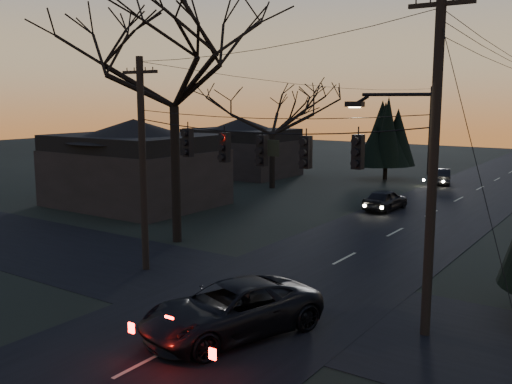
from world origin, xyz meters
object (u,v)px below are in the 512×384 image
Objects in this scene: bare_tree_left at (173,50)px; sedan_oncoming_b at (441,176)px; suv_near at (231,310)px; sedan_oncoming_a at (385,200)px; utility_pole_far_l at (428,174)px; utility_pole_left at (146,269)px; utility_pole_right at (425,334)px.

sedan_oncoming_b is at bearing 79.46° from bare_tree_left.
suv_near is 20.96m from sedan_oncoming_a.
suv_near reaches higher than sedan_oncoming_a.
bare_tree_left is 16.60m from sedan_oncoming_a.
bare_tree_left is at bearing -93.77° from utility_pole_far_l.
utility_pole_far_l is at bearing -75.99° from sedan_oncoming_a.
sedan_oncoming_a is 13.11m from sedan_oncoming_b.
utility_pole_far_l is 18.89m from sedan_oncoming_a.
utility_pole_left is 10.26m from bare_tree_left.
utility_pole_right reaches higher than suv_near.
utility_pole_far_l reaches higher than sedan_oncoming_b.
sedan_oncoming_a is at bearing 115.31° from utility_pole_right.
sedan_oncoming_a is at bearing 119.32° from suv_near.
utility_pole_left is (-11.50, 0.00, 0.00)m from utility_pole_right.
utility_pole_right is 2.59× the size of sedan_oncoming_b.
utility_pole_left is 1.54× the size of suv_near.
bare_tree_left is 14.30m from suv_near.
suv_near is at bearing -80.17° from utility_pole_far_l.
sedan_oncoming_b is at bearing 116.38° from suv_near.
sedan_oncoming_a is at bearing 67.92° from bare_tree_left.
suv_near is (6.80, -39.25, 0.77)m from utility_pole_far_l.
utility_pole_left is 30.64m from sedan_oncoming_b.
utility_pole_far_l reaches higher than sedan_oncoming_a.
utility_pole_left is 2.20× the size of sedan_oncoming_b.
bare_tree_left is 3.37× the size of sedan_oncoming_a.
suv_near is (-4.70, -3.25, 0.77)m from utility_pole_right.
utility_pole_right is 19.27m from sedan_oncoming_a.
sedan_oncoming_a is at bearing 79.37° from utility_pole_left.
bare_tree_left is 2.37× the size of suv_near.
suv_near is (6.80, -3.25, 0.77)m from utility_pole_left.
sedan_oncoming_a is 1.00× the size of sedan_oncoming_b.
utility_pole_far_l is at bearing 86.23° from bare_tree_left.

